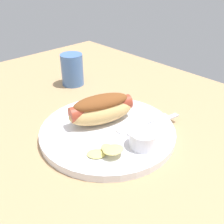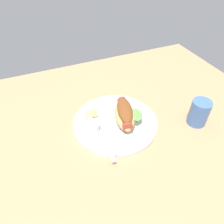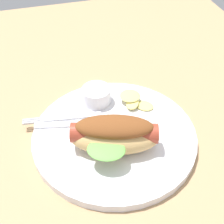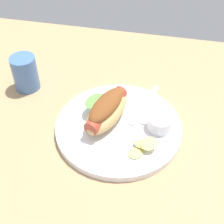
# 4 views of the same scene
# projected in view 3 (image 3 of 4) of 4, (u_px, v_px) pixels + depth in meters

# --- Properties ---
(ground_plane) EXTENTS (1.20, 0.90, 0.02)m
(ground_plane) POSITION_uv_depth(u_px,v_px,m) (121.00, 144.00, 0.57)
(ground_plane) COLOR tan
(plate) EXTENTS (0.29, 0.29, 0.02)m
(plate) POSITION_uv_depth(u_px,v_px,m) (114.00, 136.00, 0.56)
(plate) COLOR white
(plate) RESTS_ON ground_plane
(hot_dog) EXTENTS (0.12, 0.16, 0.06)m
(hot_dog) POSITION_uv_depth(u_px,v_px,m) (114.00, 134.00, 0.51)
(hot_dog) COLOR tan
(hot_dog) RESTS_ON plate
(sauce_ramekin) EXTENTS (0.06, 0.06, 0.03)m
(sauce_ramekin) POSITION_uv_depth(u_px,v_px,m) (96.00, 95.00, 0.61)
(sauce_ramekin) COLOR white
(sauce_ramekin) RESTS_ON plate
(fork) EXTENTS (0.03, 0.14, 0.00)m
(fork) POSITION_uv_depth(u_px,v_px,m) (64.00, 118.00, 0.59)
(fork) COLOR silver
(fork) RESTS_ON plate
(knife) EXTENTS (0.04, 0.13, 0.00)m
(knife) POSITION_uv_depth(u_px,v_px,m) (71.00, 124.00, 0.57)
(knife) COLOR silver
(knife) RESTS_ON plate
(chips_pile) EXTENTS (0.07, 0.07, 0.02)m
(chips_pile) POSITION_uv_depth(u_px,v_px,m) (135.00, 101.00, 0.61)
(chips_pile) COLOR #DDCF6F
(chips_pile) RESTS_ON plate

